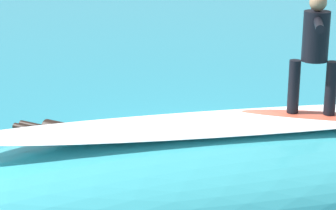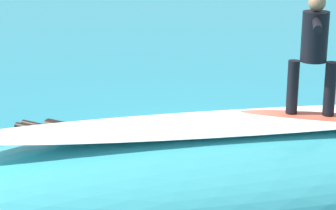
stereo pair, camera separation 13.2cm
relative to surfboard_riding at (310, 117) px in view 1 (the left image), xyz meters
The scene contains 9 objects.
ground_plane 3.28m from the surfboard_riding, 67.72° to the right, with size 120.00×120.00×0.00m, color teal.
wave_crest 1.21m from the surfboard_riding, ahead, with size 9.00×3.06×1.46m, color teal.
wave_foam_lip 0.93m from the surfboard_riding, ahead, with size 7.65×1.07×0.08m, color white.
surfboard_riding is the anchor object (origin of this frame).
surfer_riding 0.99m from the surfboard_riding, behind, with size 0.62×1.49×1.62m.
surfboard_paddling 5.10m from the surfboard_riding, 46.01° to the right, with size 2.03×0.57×0.10m, color #EAE5C6.
surfer_paddling 5.18m from the surfboard_riding, 45.82° to the right, with size 1.51×1.29×0.32m.
foam_patch_near 4.83m from the surfboard_riding, 32.69° to the right, with size 0.86×0.55×0.15m, color white.
foam_patch_far 3.80m from the surfboard_riding, 69.03° to the right, with size 0.59×0.40×0.14m, color white.
Camera 1 is at (2.06, 10.63, 4.26)m, focal length 68.70 mm.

